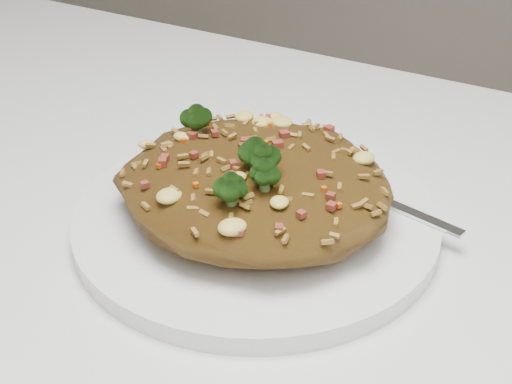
% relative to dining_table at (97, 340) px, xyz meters
% --- Properties ---
extents(dining_table, '(1.20, 0.80, 0.75)m').
position_rel_dining_table_xyz_m(dining_table, '(0.00, 0.00, 0.00)').
color(dining_table, white).
rests_on(dining_table, ground).
extents(plate, '(0.26, 0.26, 0.01)m').
position_rel_dining_table_xyz_m(plate, '(0.09, 0.08, 0.10)').
color(plate, white).
rests_on(plate, dining_table).
extents(fried_rice, '(0.19, 0.18, 0.07)m').
position_rel_dining_table_xyz_m(fried_rice, '(0.09, 0.08, 0.13)').
color(fried_rice, brown).
rests_on(fried_rice, plate).
extents(fork, '(0.16, 0.05, 0.00)m').
position_rel_dining_table_xyz_m(fork, '(0.16, 0.13, 0.11)').
color(fork, silver).
rests_on(fork, plate).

